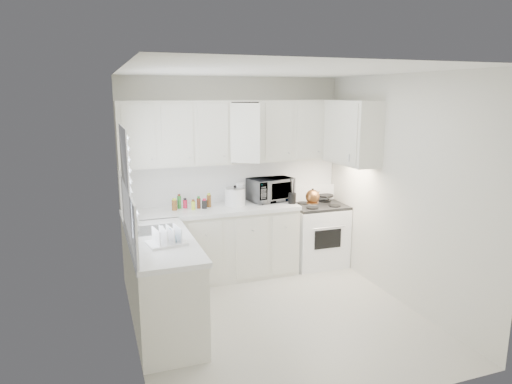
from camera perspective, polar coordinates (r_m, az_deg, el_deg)
name	(u,v)px	position (r m, az deg, el deg)	size (l,w,h in m)	color
floor	(278,316)	(5.19, 2.71, -15.18)	(3.20, 3.20, 0.00)	#B8B5A8
ceiling	(280,71)	(4.62, 3.04, 14.82)	(3.20, 3.20, 0.00)	white
wall_back	(234,175)	(6.22, -2.81, 2.08)	(3.00, 3.00, 0.00)	beige
wall_front	(365,248)	(3.38, 13.41, -6.84)	(3.00, 3.00, 0.00)	beige
wall_left	(129,213)	(4.40, -15.49, -2.53)	(3.20, 3.20, 0.00)	beige
wall_right	(400,190)	(5.49, 17.49, 0.18)	(3.20, 3.20, 0.00)	beige
window_blinds	(127,180)	(4.69, -15.76, 1.47)	(0.06, 0.96, 1.06)	white
lower_cabinets_back	(212,245)	(6.05, -5.44, -6.57)	(2.22, 0.60, 0.90)	beige
lower_cabinets_left	(162,286)	(4.89, -11.55, -11.38)	(0.60, 1.60, 0.90)	beige
countertop_back	(212,210)	(5.90, -5.51, -2.23)	(2.24, 0.64, 0.05)	silver
countertop_left	(161,242)	(4.73, -11.67, -6.07)	(0.64, 1.62, 0.05)	silver
backsplash_back	(234,181)	(6.22, -2.77, 1.38)	(2.98, 0.02, 0.55)	silver
backsplash_left	(129,215)	(4.62, -15.51, -2.83)	(0.02, 1.60, 0.55)	silver
upper_cabinets_back	(237,162)	(6.03, -2.37, 3.69)	(3.00, 0.33, 0.80)	beige
upper_cabinets_right	(351,164)	(6.03, 11.66, 3.45)	(0.33, 0.90, 0.80)	beige
sink	(156,219)	(5.02, -12.32, -3.30)	(0.42, 0.38, 0.30)	gray
stove	(318,226)	(6.52, 7.72, -4.26)	(0.72, 0.59, 1.11)	white
tea_kettle	(313,196)	(6.18, 7.04, -0.44)	(0.24, 0.20, 0.22)	brown
frying_pan	(325,195)	(6.64, 8.56, -0.37)	(0.24, 0.41, 0.04)	black
microwave	(270,187)	(6.24, 1.79, 0.64)	(0.57, 0.31, 0.38)	gray
rice_cooker	(235,195)	(6.01, -2.61, -0.40)	(0.26, 0.26, 0.26)	white
paper_towel	(240,193)	(6.13, -1.98, -0.10)	(0.12, 0.12, 0.27)	white
utensil_crock	(292,191)	(6.10, 4.52, 0.13)	(0.11, 0.11, 0.34)	black
dish_rack	(166,235)	(4.53, -11.11, -5.23)	(0.36, 0.27, 0.20)	white
spice_left_0	(174,204)	(5.92, -10.16, -1.44)	(0.06, 0.06, 0.13)	brown
spice_left_1	(181,205)	(5.84, -9.29, -1.58)	(0.06, 0.06, 0.13)	#2A802C
spice_left_2	(186,203)	(5.94, -8.74, -1.33)	(0.06, 0.06, 0.13)	red
spice_left_3	(193,204)	(5.87, -7.85, -1.47)	(0.06, 0.06, 0.13)	#C3E034
spice_left_4	(197,202)	(5.97, -7.33, -1.22)	(0.06, 0.06, 0.13)	#5D2B1A
spice_left_5	(204,203)	(5.90, -6.43, -1.36)	(0.06, 0.06, 0.13)	black
spice_left_6	(208,201)	(6.00, -5.93, -1.12)	(0.06, 0.06, 0.13)	brown
sauce_right_0	(277,193)	(6.33, 2.61, -0.10)	(0.06, 0.06, 0.19)	red
sauce_right_1	(282,193)	(6.30, 3.28, -0.17)	(0.06, 0.06, 0.19)	#C3E034
sauce_right_2	(284,192)	(6.37, 3.53, -0.03)	(0.06, 0.06, 0.19)	#5D2B1A
sauce_right_3	(290,193)	(6.34, 4.20, -0.10)	(0.06, 0.06, 0.19)	black
sauce_right_4	(292,192)	(6.42, 4.43, 0.04)	(0.06, 0.06, 0.19)	brown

